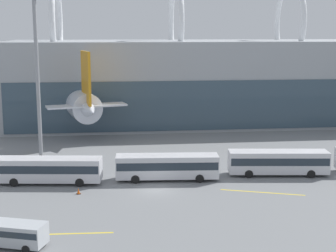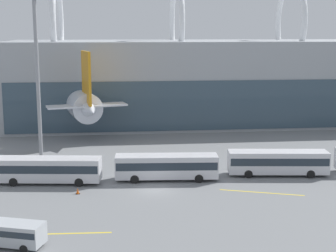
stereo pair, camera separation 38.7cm
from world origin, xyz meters
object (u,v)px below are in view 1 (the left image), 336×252
(airliner_at_gate_far, at_px, (70,97))
(shuttle_bus_2, at_px, (167,165))
(shuttle_bus_1, at_px, (49,169))
(traffic_cone_1, at_px, (79,191))
(shuttle_bus_3, at_px, (278,161))
(floodlight_mast, at_px, (36,34))
(service_van_foreground, at_px, (15,233))

(airliner_at_gate_far, xyz_separation_m, shuttle_bus_2, (13.92, -38.15, -3.55))
(shuttle_bus_1, distance_m, traffic_cone_1, 5.87)
(shuttle_bus_3, bearing_deg, shuttle_bus_2, -171.31)
(shuttle_bus_3, bearing_deg, floodlight_mast, 163.22)
(shuttle_bus_2, relative_size, traffic_cone_1, 19.00)
(service_van_foreground, distance_m, floodlight_mast, 35.19)
(shuttle_bus_1, bearing_deg, shuttle_bus_2, 6.56)
(shuttle_bus_2, bearing_deg, traffic_cone_1, -153.30)
(floodlight_mast, height_order, traffic_cone_1, floodlight_mast)
(service_van_foreground, bearing_deg, airliner_at_gate_far, -71.99)
(traffic_cone_1, bearing_deg, shuttle_bus_3, 11.17)
(airliner_at_gate_far, bearing_deg, service_van_foreground, 165.74)
(shuttle_bus_1, distance_m, floodlight_mast, 20.54)
(shuttle_bus_2, height_order, floodlight_mast, floodlight_mast)
(shuttle_bus_3, xyz_separation_m, service_van_foreground, (-28.50, -18.28, -0.57))
(airliner_at_gate_far, height_order, shuttle_bus_3, airliner_at_gate_far)
(shuttle_bus_1, relative_size, floodlight_mast, 0.54)
(shuttle_bus_1, xyz_separation_m, shuttle_bus_3, (27.67, 0.36, 0.00))
(floodlight_mast, bearing_deg, shuttle_bus_2, -39.53)
(shuttle_bus_2, distance_m, floodlight_mast, 26.27)
(shuttle_bus_3, xyz_separation_m, floodlight_mast, (-30.29, 13.06, 15.33))
(shuttle_bus_3, height_order, floodlight_mast, floodlight_mast)
(shuttle_bus_2, bearing_deg, airliner_at_gate_far, 114.27)
(service_van_foreground, bearing_deg, shuttle_bus_1, -73.89)
(airliner_at_gate_far, height_order, service_van_foreground, airliner_at_gate_far)
(shuttle_bus_1, height_order, floodlight_mast, floodlight_mast)
(shuttle_bus_1, xyz_separation_m, floodlight_mast, (-2.62, 13.42, 15.33))
(floodlight_mast, distance_m, traffic_cone_1, 25.28)
(airliner_at_gate_far, xyz_separation_m, service_van_foreground, (-0.75, -55.91, -4.12))
(service_van_foreground, bearing_deg, traffic_cone_1, -89.37)
(shuttle_bus_2, height_order, service_van_foreground, shuttle_bus_2)
(airliner_at_gate_far, relative_size, floodlight_mast, 1.81)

